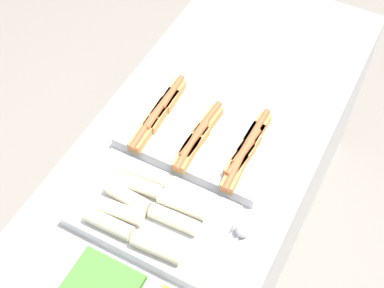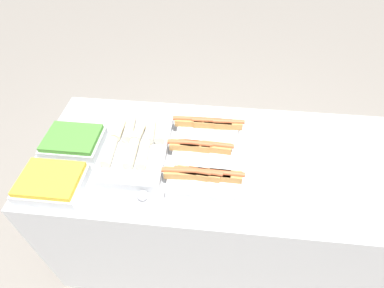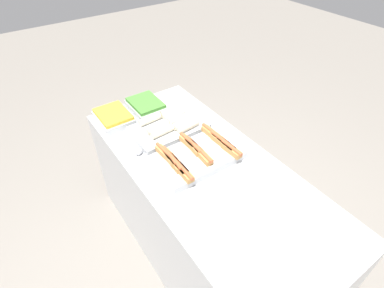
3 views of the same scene
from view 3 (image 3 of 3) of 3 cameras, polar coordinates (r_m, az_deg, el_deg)
ground_plane at (r=2.49m, az=1.92°, el=-19.06°), size 12.00×12.00×0.00m
counter at (r=2.12m, az=2.18°, el=-12.91°), size 1.82×0.80×0.89m
tray_hotdogs at (r=1.80m, az=1.09°, el=-2.13°), size 0.37×0.54×0.10m
tray_wraps at (r=2.03m, az=-4.34°, el=3.31°), size 0.30×0.49×0.10m
tray_side_front at (r=2.19m, az=-14.70°, el=4.96°), size 0.28×0.22×0.07m
tray_side_back at (r=2.26m, az=-8.86°, el=7.17°), size 0.28×0.22×0.07m
serving_spoon_near at (r=1.90m, az=-10.46°, el=-1.17°), size 0.25×0.05×0.05m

